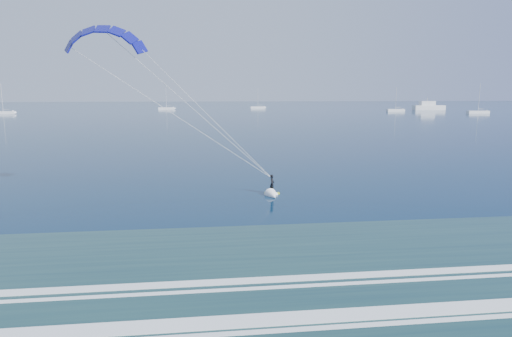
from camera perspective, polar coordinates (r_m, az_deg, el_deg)
The scene contains 7 objects.
kitesurfer_rig at distance 39.50m, azimuth -8.32°, elevation 7.73°, with size 19.21×4.46×15.63m.
motor_yacht at distance 257.96m, azimuth 20.74°, elevation 7.25°, with size 16.56×4.42×6.64m.
sailboat_1 at distance 225.07m, azimuth -29.05°, elevation 6.15°, with size 9.55×2.40×12.99m.
sailboat_2 at distance 252.37m, azimuth -11.13°, elevation 7.39°, with size 8.55×2.40×11.55m.
sailboat_3 at distance 262.63m, azimuth 0.23°, elevation 7.65°, with size 8.38×2.40×11.44m.
sailboat_4 at distance 232.67m, azimuth 17.04°, elevation 6.99°, with size 8.45×2.40×11.57m.
sailboat_5 at distance 224.66m, azimuth 26.01°, elevation 6.38°, with size 9.79×2.40×13.12m.
Camera 1 is at (0.61, -11.79, 9.31)m, focal length 32.00 mm.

